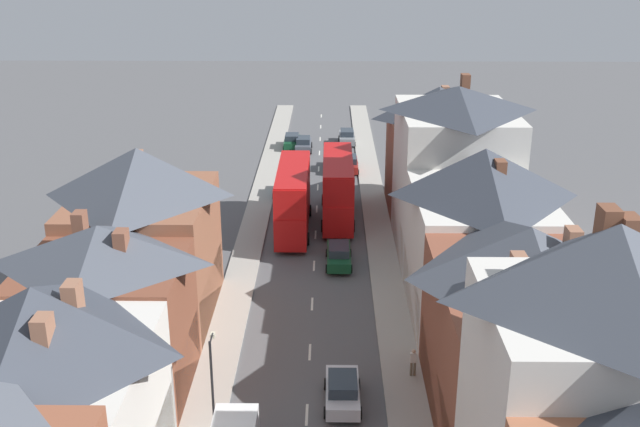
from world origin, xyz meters
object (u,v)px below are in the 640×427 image
(car_mid_black, at_px, (303,144))
(pedestrian_mid_left, at_px, (413,361))
(car_parked_right_b, at_px, (339,255))
(car_mid_white, at_px, (292,141))
(double_decker_bus_lead, at_px, (293,198))
(car_parked_left_b, at_px, (284,187))
(car_parked_right_a, at_px, (347,137))
(car_near_blue, at_px, (343,390))
(car_parked_left_a, at_px, (336,162))
(street_lamp, at_px, (213,383))
(double_decker_bus_mid_street, at_px, (338,187))
(car_near_silver, at_px, (349,164))

(car_mid_black, height_order, pedestrian_mid_left, pedestrian_mid_left)
(car_mid_black, distance_m, car_parked_right_b, 30.88)
(car_mid_white, bearing_deg, double_decker_bus_lead, -87.02)
(car_parked_left_b, bearing_deg, car_parked_right_a, 71.18)
(car_mid_white, bearing_deg, car_near_blue, -84.27)
(car_parked_left_a, relative_size, car_mid_black, 1.06)
(pedestrian_mid_left, bearing_deg, street_lamp, -150.51)
(double_decker_bus_mid_street, bearing_deg, car_parked_left_a, 89.96)
(double_decker_bus_lead, bearing_deg, pedestrian_mid_left, -70.87)
(double_decker_bus_lead, relative_size, car_parked_right_a, 2.40)
(car_near_blue, bearing_deg, car_mid_white, 95.73)
(car_parked_left_a, bearing_deg, car_mid_white, 121.38)
(double_decker_bus_lead, relative_size, pedestrian_mid_left, 6.71)
(car_parked_left_b, bearing_deg, car_mid_black, 85.11)
(car_mid_white, bearing_deg, pedestrian_mid_left, -79.30)
(double_decker_bus_lead, bearing_deg, street_lamp, -95.15)
(double_decker_bus_mid_street, xyz_separation_m, car_mid_black, (-3.59, 21.15, -2.01))
(car_near_silver, distance_m, street_lamp, 44.00)
(double_decker_bus_lead, relative_size, car_near_silver, 2.48)
(car_mid_black, bearing_deg, car_near_silver, -57.51)
(double_decker_bus_mid_street, distance_m, car_mid_white, 22.67)
(street_lamp, bearing_deg, car_parked_right_b, 73.44)
(car_mid_black, height_order, car_mid_white, car_mid_white)
(car_parked_left_b, distance_m, car_parked_right_b, 16.22)
(car_near_silver, distance_m, car_parked_right_a, 10.68)
(car_parked_left_a, height_order, car_mid_white, car_mid_white)
(car_mid_white, bearing_deg, car_parked_left_b, -90.00)
(car_near_blue, relative_size, car_parked_left_a, 0.89)
(double_decker_bus_mid_street, distance_m, car_parked_left_a, 14.15)
(car_mid_white, xyz_separation_m, street_lamp, (-1.15, -51.91, 2.39))
(car_parked_right_b, bearing_deg, car_near_silver, 86.76)
(car_near_blue, relative_size, car_parked_right_a, 0.90)
(car_near_blue, distance_m, street_lamp, 7.23)
(car_parked_left_a, bearing_deg, double_decker_bus_mid_street, -90.04)
(double_decker_bus_lead, distance_m, street_lamp, 27.21)
(car_parked_left_a, height_order, car_parked_right_a, car_parked_right_a)
(car_parked_right_b, bearing_deg, car_parked_left_a, 90.00)
(double_decker_bus_mid_street, bearing_deg, car_parked_right_a, 86.89)
(car_near_blue, bearing_deg, car_parked_left_a, 90.00)
(car_parked_left_a, height_order, pedestrian_mid_left, pedestrian_mid_left)
(double_decker_bus_lead, bearing_deg, car_near_silver, 73.16)
(car_parked_right_a, height_order, car_parked_right_b, car_parked_right_a)
(street_lamp, bearing_deg, car_parked_left_a, 82.15)
(car_near_blue, height_order, car_parked_left_b, car_parked_left_b)
(double_decker_bus_lead, distance_m, car_parked_right_a, 27.41)
(double_decker_bus_mid_street, bearing_deg, car_parked_right_b, -89.95)
(street_lamp, bearing_deg, car_near_blue, 27.26)
(car_near_blue, distance_m, pedestrian_mid_left, 4.58)
(double_decker_bus_lead, bearing_deg, car_parked_right_a, 79.66)
(car_near_silver, bearing_deg, car_near_blue, -91.85)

